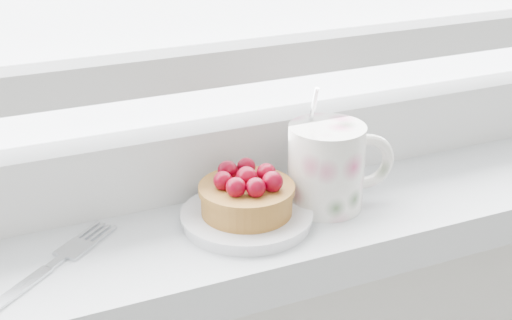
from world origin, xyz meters
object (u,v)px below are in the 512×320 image
floral_mug (329,165)px  fork (34,278)px  raspberry_tart (247,194)px  saucer (247,218)px

floral_mug → fork: 0.29m
raspberry_tart → floral_mug: size_ratio=0.74×
saucer → fork: saucer is taller
saucer → floral_mug: 0.10m
floral_mug → raspberry_tart: bearing=-178.8°
raspberry_tart → fork: raspberry_tart is taller
saucer → fork: size_ratio=0.77×
saucer → raspberry_tart: raspberry_tart is taller
saucer → raspberry_tart: (0.00, -0.00, 0.03)m
saucer → raspberry_tart: bearing=-56.1°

